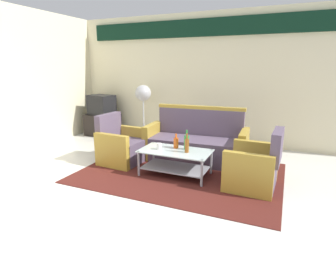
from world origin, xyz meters
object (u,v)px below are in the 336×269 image
object	(u,v)px
television	(102,105)
coffee_table	(175,159)
bottle_green	(187,142)
cup	(159,146)
tv_stand	(103,125)
pedestal_fan	(143,96)
bottle_brown	(187,145)
armchair_right	(254,168)
couch	(196,144)
armchair_left	(122,147)
bottle_orange	(176,143)

from	to	relation	value
television	coffee_table	bearing A→B (deg)	158.27
bottle_green	cup	world-z (taller)	bottle_green
bottle_green	tv_stand	distance (m)	3.22
tv_stand	pedestal_fan	bearing A→B (deg)	2.52
bottle_brown	tv_stand	world-z (taller)	bottle_brown
armchair_right	pedestal_fan	world-z (taller)	pedestal_fan
couch	television	world-z (taller)	television
bottle_brown	television	world-z (taller)	television
coffee_table	bottle_brown	xyz separation A→B (m)	(0.19, -0.02, 0.25)
armchair_left	bottle_green	distance (m)	1.28
bottle_brown	armchair_right	bearing A→B (deg)	3.13
bottle_green	cup	bearing A→B (deg)	-156.74
couch	bottle_green	size ratio (longest dim) A/B	5.86
tv_stand	armchair_right	bearing A→B (deg)	-23.74
armchair_left	bottle_green	size ratio (longest dim) A/B	2.72
bottle_green	pedestal_fan	xyz separation A→B (m)	(-1.65, 1.65, 0.48)
coffee_table	pedestal_fan	xyz separation A→B (m)	(-1.51, 1.77, 0.74)
couch	bottle_orange	size ratio (longest dim) A/B	7.86
armchair_left	bottle_orange	bearing A→B (deg)	90.16
bottle_green	television	size ratio (longest dim) A/B	0.46
armchair_right	bottle_orange	world-z (taller)	armchair_right
couch	coffee_table	size ratio (longest dim) A/B	1.66
bottle_green	armchair_right	bearing A→B (deg)	-4.79
couch	television	bearing A→B (deg)	-21.06
bottle_orange	bottle_brown	bearing A→B (deg)	-33.06
armchair_right	couch	bearing A→B (deg)	56.80
bottle_orange	armchair_left	bearing A→B (deg)	176.66
armchair_right	tv_stand	size ratio (longest dim) A/B	1.06
couch	armchair_left	world-z (taller)	couch
bottle_brown	bottle_orange	world-z (taller)	bottle_brown
bottle_brown	television	bearing A→B (deg)	148.48
bottle_green	television	world-z (taller)	television
couch	coffee_table	bearing A→B (deg)	82.11
bottle_green	tv_stand	size ratio (longest dim) A/B	0.39
coffee_table	cup	xyz separation A→B (m)	(-0.26, -0.05, 0.19)
couch	tv_stand	xyz separation A→B (m)	(-2.72, 0.90, -0.06)
bottle_brown	bottle_green	world-z (taller)	bottle_green
armchair_right	tv_stand	world-z (taller)	armchair_right
couch	bottle_green	distance (m)	0.73
couch	armchair_right	distance (m)	1.36
armchair_left	pedestal_fan	xyz separation A→B (m)	(-0.40, 1.57, 0.73)
armchair_left	pedestal_fan	world-z (taller)	pedestal_fan
armchair_right	cup	world-z (taller)	armchair_right
armchair_right	bottle_orange	size ratio (longest dim) A/B	3.65
bottle_green	coffee_table	bearing A→B (deg)	-138.20
bottle_brown	pedestal_fan	world-z (taller)	pedestal_fan
armchair_left	coffee_table	xyz separation A→B (m)	(1.11, -0.20, -0.02)
bottle_brown	bottle_orange	size ratio (longest dim) A/B	1.27
armchair_right	pedestal_fan	xyz separation A→B (m)	(-2.70, 1.74, 0.73)
armchair_left	bottle_green	xyz separation A→B (m)	(1.25, -0.08, 0.24)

